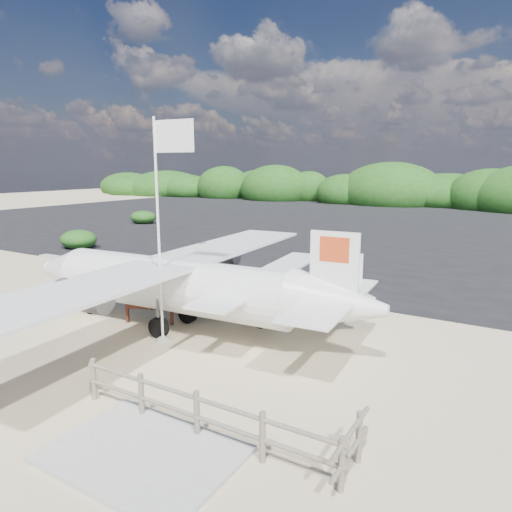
{
  "coord_description": "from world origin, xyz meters",
  "views": [
    {
      "loc": [
        11.22,
        -11.47,
        5.32
      ],
      "look_at": [
        1.46,
        4.91,
        1.57
      ],
      "focal_mm": 32.0,
      "sensor_mm": 36.0,
      "label": 1
    }
  ],
  "objects_px": {
    "crew_a": "(179,286)",
    "signboard": "(150,323)",
    "crew_c": "(228,277)",
    "flagpole": "(163,340)",
    "aircraft_small": "(282,213)",
    "aircraft_large": "(486,245)",
    "crew_b": "(219,265)",
    "baggage_cart": "(153,300)"
  },
  "relations": [
    {
      "from": "baggage_cart",
      "to": "aircraft_small",
      "type": "bearing_deg",
      "value": 123.29
    },
    {
      "from": "crew_a",
      "to": "crew_c",
      "type": "bearing_deg",
      "value": -123.99
    },
    {
      "from": "flagpole",
      "to": "crew_b",
      "type": "bearing_deg",
      "value": 111.75
    },
    {
      "from": "signboard",
      "to": "aircraft_small",
      "type": "relative_size",
      "value": 0.26
    },
    {
      "from": "flagpole",
      "to": "aircraft_large",
      "type": "bearing_deg",
      "value": 73.87
    },
    {
      "from": "crew_a",
      "to": "signboard",
      "type": "bearing_deg",
      "value": 91.46
    },
    {
      "from": "flagpole",
      "to": "aircraft_small",
      "type": "distance_m",
      "value": 40.1
    },
    {
      "from": "crew_a",
      "to": "aircraft_small",
      "type": "xyz_separation_m",
      "value": [
        -13.5,
        34.32,
        -0.87
      ]
    },
    {
      "from": "signboard",
      "to": "crew_a",
      "type": "relative_size",
      "value": 1.04
    },
    {
      "from": "crew_b",
      "to": "aircraft_large",
      "type": "relative_size",
      "value": 0.1
    },
    {
      "from": "signboard",
      "to": "baggage_cart",
      "type": "bearing_deg",
      "value": 109.14
    },
    {
      "from": "crew_b",
      "to": "aircraft_small",
      "type": "height_order",
      "value": "crew_b"
    },
    {
      "from": "signboard",
      "to": "crew_c",
      "type": "bearing_deg",
      "value": 56.37
    },
    {
      "from": "signboard",
      "to": "aircraft_small",
      "type": "height_order",
      "value": "aircraft_small"
    },
    {
      "from": "baggage_cart",
      "to": "aircraft_large",
      "type": "height_order",
      "value": "aircraft_large"
    },
    {
      "from": "flagpole",
      "to": "aircraft_small",
      "type": "xyz_separation_m",
      "value": [
        -15.19,
        37.11,
        0.0
      ]
    },
    {
      "from": "crew_a",
      "to": "crew_c",
      "type": "relative_size",
      "value": 0.91
    },
    {
      "from": "crew_c",
      "to": "aircraft_large",
      "type": "xyz_separation_m",
      "value": [
        7.85,
        20.04,
        -0.95
      ]
    },
    {
      "from": "baggage_cart",
      "to": "signboard",
      "type": "xyz_separation_m",
      "value": [
        1.89,
        -2.15,
        0.0
      ]
    },
    {
      "from": "flagpole",
      "to": "aircraft_large",
      "type": "xyz_separation_m",
      "value": [
        7.14,
        24.69,
        0.0
      ]
    },
    {
      "from": "crew_a",
      "to": "aircraft_large",
      "type": "bearing_deg",
      "value": -117.87
    },
    {
      "from": "flagpole",
      "to": "signboard",
      "type": "height_order",
      "value": "flagpole"
    },
    {
      "from": "crew_c",
      "to": "crew_a",
      "type": "bearing_deg",
      "value": 77.09
    },
    {
      "from": "baggage_cart",
      "to": "aircraft_small",
      "type": "xyz_separation_m",
      "value": [
        -11.85,
        34.01,
        0.0
      ]
    },
    {
      "from": "flagpole",
      "to": "crew_c",
      "type": "bearing_deg",
      "value": 98.71
    },
    {
      "from": "crew_a",
      "to": "crew_b",
      "type": "distance_m",
      "value": 4.18
    },
    {
      "from": "baggage_cart",
      "to": "crew_c",
      "type": "distance_m",
      "value": 3.2
    },
    {
      "from": "crew_a",
      "to": "aircraft_large",
      "type": "distance_m",
      "value": 23.62
    },
    {
      "from": "aircraft_large",
      "to": "flagpole",
      "type": "bearing_deg",
      "value": 70.1
    },
    {
      "from": "aircraft_small",
      "to": "aircraft_large",
      "type": "bearing_deg",
      "value": 144.59
    },
    {
      "from": "crew_c",
      "to": "signboard",
      "type": "bearing_deg",
      "value": 93.72
    },
    {
      "from": "aircraft_large",
      "to": "crew_b",
      "type": "bearing_deg",
      "value": 57.27
    },
    {
      "from": "flagpole",
      "to": "aircraft_large",
      "type": "distance_m",
      "value": 25.7
    },
    {
      "from": "aircraft_large",
      "to": "crew_a",
      "type": "bearing_deg",
      "value": 64.24
    },
    {
      "from": "signboard",
      "to": "crew_c",
      "type": "distance_m",
      "value": 3.88
    },
    {
      "from": "aircraft_small",
      "to": "crew_b",
      "type": "bearing_deg",
      "value": 106.06
    },
    {
      "from": "flagpole",
      "to": "aircraft_large",
      "type": "relative_size",
      "value": 0.44
    },
    {
      "from": "baggage_cart",
      "to": "aircraft_large",
      "type": "relative_size",
      "value": 0.16
    },
    {
      "from": "crew_a",
      "to": "aircraft_large",
      "type": "xyz_separation_m",
      "value": [
        8.84,
        21.89,
        -0.87
      ]
    },
    {
      "from": "baggage_cart",
      "to": "flagpole",
      "type": "relative_size",
      "value": 0.36
    },
    {
      "from": "crew_a",
      "to": "crew_c",
      "type": "xyz_separation_m",
      "value": [
        0.99,
        1.85,
        0.08
      ]
    },
    {
      "from": "aircraft_large",
      "to": "aircraft_small",
      "type": "height_order",
      "value": "aircraft_large"
    }
  ]
}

